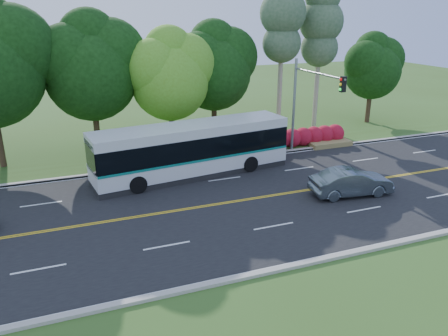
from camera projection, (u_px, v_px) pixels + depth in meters
name	position (u px, v px, depth m)	size (l,w,h in m)	color
ground	(254.00, 199.00, 25.20)	(120.00, 120.00, 0.00)	#35551C
road	(254.00, 198.00, 25.20)	(60.00, 14.00, 0.02)	black
curb_north	(213.00, 160.00, 31.47)	(60.00, 0.30, 0.15)	#A8A298
curb_south	(322.00, 260.00, 18.89)	(60.00, 0.30, 0.15)	#A8A298
grass_verge	(205.00, 153.00, 33.11)	(60.00, 4.00, 0.10)	#35551C
lane_markings	(252.00, 199.00, 25.17)	(57.60, 13.82, 0.00)	gold
tree_row	(123.00, 62.00, 31.88)	(44.70, 9.10, 13.84)	#2E2014
bougainvillea_hedge	(294.00, 138.00, 34.53)	(9.50, 2.25, 1.50)	maroon
traffic_signal	(308.00, 95.00, 30.54)	(0.42, 6.10, 7.00)	gray
transit_bus	(192.00, 150.00, 28.29)	(13.22, 4.48, 3.39)	silver
sedan	(351.00, 182.00, 25.45)	(1.67, 4.78, 1.57)	slate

